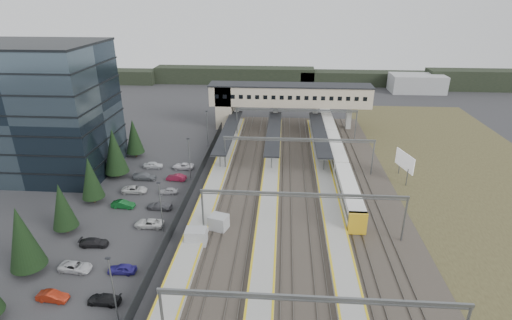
# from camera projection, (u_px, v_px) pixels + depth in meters

# --- Properties ---
(ground) EXTENTS (220.00, 220.00, 0.00)m
(ground) POSITION_uv_depth(u_px,v_px,m) (226.00, 207.00, 65.13)
(ground) COLOR #2B2B2D
(ground) RESTS_ON ground
(office_building) EXTENTS (24.30, 18.30, 24.30)m
(office_building) POSITION_uv_depth(u_px,v_px,m) (40.00, 110.00, 73.76)
(office_building) COLOR #394954
(office_building) RESTS_ON ground
(conifer_row) EXTENTS (4.42, 49.82, 9.50)m
(conifer_row) POSITION_uv_depth(u_px,v_px,m) (79.00, 187.00, 61.13)
(conifer_row) COLOR black
(conifer_row) RESTS_ON ground
(car_park) EXTENTS (10.50, 44.42, 1.29)m
(car_park) POSITION_uv_depth(u_px,v_px,m) (132.00, 219.00, 60.36)
(car_park) COLOR #BBBDC2
(car_park) RESTS_ON ground
(lampposts) EXTENTS (0.50, 53.25, 8.07)m
(lampposts) POSITION_uv_depth(u_px,v_px,m) (177.00, 178.00, 65.11)
(lampposts) COLOR slate
(lampposts) RESTS_ON ground
(fence) EXTENTS (0.08, 90.00, 2.00)m
(fence) POSITION_uv_depth(u_px,v_px,m) (193.00, 186.00, 69.76)
(fence) COLOR #26282B
(fence) RESTS_ON ground
(relay_cabin_near) EXTENTS (2.95, 2.21, 2.41)m
(relay_cabin_near) POSITION_uv_depth(u_px,v_px,m) (196.00, 237.00, 54.97)
(relay_cabin_near) COLOR #9D9FA2
(relay_cabin_near) RESTS_ON ground
(relay_cabin_far) EXTENTS (3.09, 2.81, 2.36)m
(relay_cabin_far) POSITION_uv_depth(u_px,v_px,m) (219.00, 223.00, 58.42)
(relay_cabin_far) COLOR #9D9FA2
(relay_cabin_far) RESTS_ON ground
(rail_corridor) EXTENTS (34.00, 90.00, 0.92)m
(rail_corridor) POSITION_uv_depth(u_px,v_px,m) (283.00, 193.00, 69.00)
(rail_corridor) COLOR #342F27
(rail_corridor) RESTS_ON ground
(canopies) EXTENTS (23.10, 30.00, 3.28)m
(canopies) POSITION_uv_depth(u_px,v_px,m) (274.00, 132.00, 87.94)
(canopies) COLOR black
(canopies) RESTS_ON ground
(footbridge) EXTENTS (40.40, 6.40, 11.20)m
(footbridge) POSITION_uv_depth(u_px,v_px,m) (279.00, 97.00, 100.11)
(footbridge) COLOR beige
(footbridge) RESTS_ON ground
(gantries) EXTENTS (28.40, 62.28, 7.17)m
(gantries) POSITION_uv_depth(u_px,v_px,m) (300.00, 168.00, 64.76)
(gantries) COLOR slate
(gantries) RESTS_ON ground
(train) EXTENTS (2.65, 55.40, 3.34)m
(train) POSITION_uv_depth(u_px,v_px,m) (336.00, 153.00, 81.80)
(train) COLOR white
(train) RESTS_ON ground
(billboard) EXTENTS (1.72, 6.03, 5.31)m
(billboard) POSITION_uv_depth(u_px,v_px,m) (405.00, 162.00, 73.17)
(billboard) COLOR slate
(billboard) RESTS_ON ground
(scrub_east) EXTENTS (34.00, 120.00, 0.06)m
(scrub_east) POSITION_uv_depth(u_px,v_px,m) (496.00, 201.00, 66.76)
(scrub_east) COLOR #413B22
(scrub_east) RESTS_ON ground
(treeline_far) EXTENTS (170.00, 19.00, 7.00)m
(treeline_far) POSITION_uv_depth(u_px,v_px,m) (325.00, 78.00, 147.19)
(treeline_far) COLOR black
(treeline_far) RESTS_ON ground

